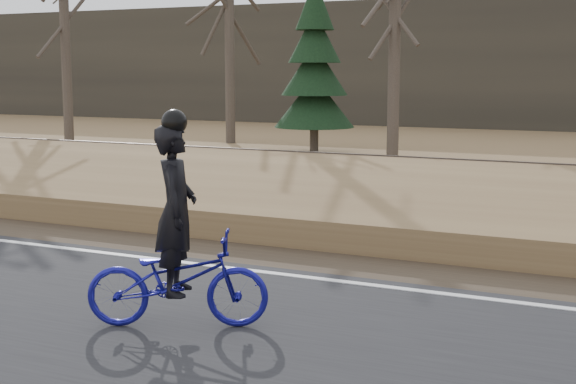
% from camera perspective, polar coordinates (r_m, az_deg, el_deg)
% --- Properties ---
extents(ground, '(120.00, 120.00, 0.00)m').
position_cam_1_polar(ground, '(10.05, 2.05, -6.84)').
color(ground, olive).
rests_on(ground, ground).
extents(road, '(120.00, 6.00, 0.06)m').
position_cam_1_polar(road, '(7.91, -5.28, -10.98)').
color(road, black).
rests_on(road, ground).
extents(edge_line, '(120.00, 0.12, 0.01)m').
position_cam_1_polar(edge_line, '(10.21, 2.50, -6.21)').
color(edge_line, silver).
rests_on(edge_line, road).
extents(shoulder, '(120.00, 1.60, 0.04)m').
position_cam_1_polar(shoulder, '(11.12, 4.51, -5.23)').
color(shoulder, '#473A2B').
rests_on(shoulder, ground).
extents(embankment, '(120.00, 5.00, 0.44)m').
position_cam_1_polar(embankment, '(13.87, 8.95, -1.68)').
color(embankment, olive).
rests_on(embankment, ground).
extents(ballast, '(120.00, 3.00, 0.45)m').
position_cam_1_polar(ballast, '(17.50, 12.49, 0.38)').
color(ballast, slate).
rests_on(ballast, ground).
extents(railroad, '(120.00, 2.40, 0.29)m').
position_cam_1_polar(railroad, '(17.46, 12.53, 1.37)').
color(railroad, black).
rests_on(railroad, ballast).
extents(cyclist, '(1.97, 1.37, 2.24)m').
position_cam_1_polar(cyclist, '(8.31, -7.89, -4.75)').
color(cyclist, navy).
rests_on(cyclist, road).
extents(bare_tree_far_left, '(0.36, 0.36, 8.61)m').
position_cam_1_polar(bare_tree_far_left, '(30.41, -15.60, 11.41)').
color(bare_tree_far_left, brown).
rests_on(bare_tree_far_left, ground).
extents(bare_tree_left, '(0.36, 0.36, 9.03)m').
position_cam_1_polar(bare_tree_left, '(29.81, -4.19, 12.17)').
color(bare_tree_left, brown).
rests_on(bare_tree_left, ground).
extents(bare_tree_near_left, '(0.36, 0.36, 6.71)m').
position_cam_1_polar(bare_tree_near_left, '(24.57, 7.58, 10.16)').
color(bare_tree_near_left, brown).
rests_on(bare_tree_near_left, ground).
extents(conifer, '(2.60, 2.60, 5.59)m').
position_cam_1_polar(conifer, '(26.06, 1.89, 8.58)').
color(conifer, brown).
rests_on(conifer, ground).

